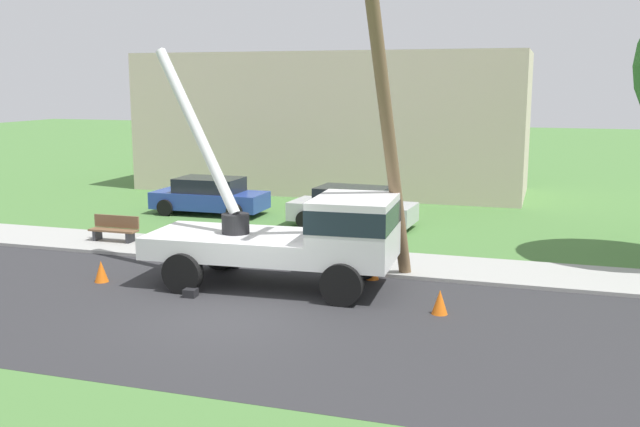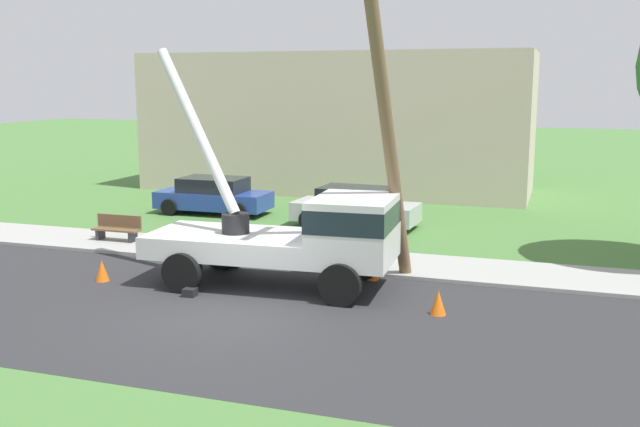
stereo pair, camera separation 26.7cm
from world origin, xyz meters
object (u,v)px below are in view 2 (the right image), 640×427
traffic_cone_ahead (438,303)px  traffic_cone_curbside (372,269)px  utility_truck (303,233)px  traffic_cone_behind (102,271)px  park_bench (117,229)px  leaning_utility_pole (385,111)px  parked_sedan_blue (214,196)px  parked_sedan_silver (355,207)px

traffic_cone_ahead → traffic_cone_curbside: size_ratio=1.00×
utility_truck → traffic_cone_behind: size_ratio=12.29×
utility_truck → park_bench: 7.97m
leaning_utility_pole → park_bench: 10.38m
traffic_cone_ahead → park_bench: 11.63m
traffic_cone_curbside → traffic_cone_ahead: bearing=-48.2°
utility_truck → traffic_cone_ahead: (3.57, -1.09, -1.13)m
utility_truck → park_bench: utility_truck is taller
leaning_utility_pole → parked_sedan_blue: leaning_utility_pole is taller
utility_truck → leaning_utility_pole: (1.93, 0.45, 2.99)m
traffic_cone_curbside → parked_sedan_silver: (-2.33, 6.61, 0.43)m
leaning_utility_pole → traffic_cone_ahead: (1.64, -1.54, -4.12)m
traffic_cone_behind → utility_truck: bearing=12.0°
park_bench → leaning_utility_pole: bearing=-14.9°
utility_truck → traffic_cone_curbside: bearing=41.4°
utility_truck → parked_sedan_blue: bearing=128.3°
parked_sedan_silver → traffic_cone_curbside: bearing=-70.6°
traffic_cone_ahead → park_bench: size_ratio=0.35×
traffic_cone_curbside → park_bench: park_bench is taller
traffic_cone_ahead → traffic_cone_behind: 8.70m
traffic_cone_behind → traffic_cone_curbside: 7.00m
parked_sedan_silver → park_bench: parked_sedan_silver is taller
traffic_cone_behind → parked_sedan_blue: (-1.72, 9.78, 0.43)m
parked_sedan_blue → traffic_cone_behind: bearing=-80.0°
traffic_cone_behind → traffic_cone_ahead: bearing=-0.0°
traffic_cone_ahead → park_bench: bearing=159.9°
traffic_cone_curbside → parked_sedan_silver: parked_sedan_silver is taller
traffic_cone_ahead → traffic_cone_curbside: (-2.12, 2.37, 0.00)m
traffic_cone_ahead → parked_sedan_blue: bearing=136.8°
parked_sedan_blue → park_bench: parked_sedan_blue is taller
leaning_utility_pole → traffic_cone_curbside: (-0.48, 0.83, -4.12)m
parked_sedan_blue → parked_sedan_silver: bearing=-7.6°
parked_sedan_blue → parked_sedan_silver: 6.03m
traffic_cone_ahead → traffic_cone_behind: same height
traffic_cone_ahead → parked_sedan_blue: size_ratio=0.13×
traffic_cone_behind → park_bench: park_bench is taller
traffic_cone_ahead → park_bench: park_bench is taller
park_bench → traffic_cone_behind: bearing=-61.0°
utility_truck → leaning_utility_pole: leaning_utility_pole is taller
traffic_cone_behind → parked_sedan_silver: bearing=64.6°
leaning_utility_pole → parked_sedan_silver: size_ratio=1.92×
traffic_cone_ahead → parked_sedan_blue: parked_sedan_blue is taller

